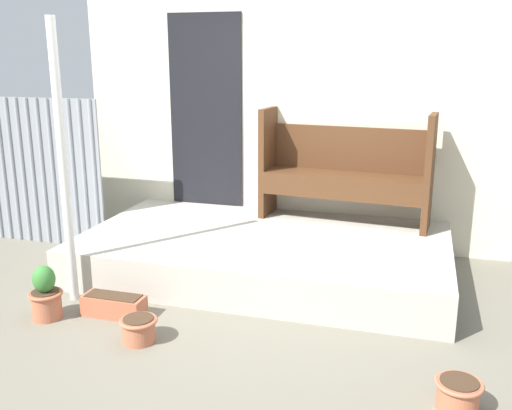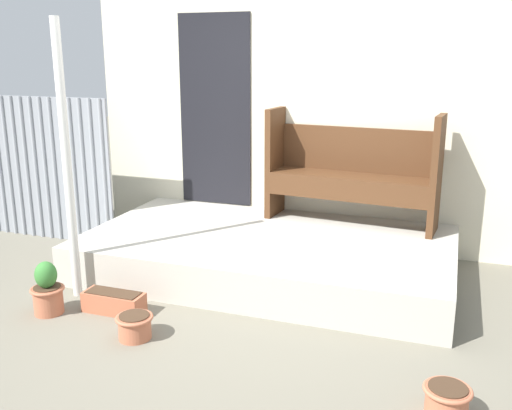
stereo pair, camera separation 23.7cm
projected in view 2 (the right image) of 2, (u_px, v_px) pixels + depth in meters
ground_plane at (239, 315)px, 4.40m from camera, size 24.00×24.00×0.00m
porch_slab at (268, 254)px, 5.23m from camera, size 3.28×1.86×0.35m
house_wall at (294, 119)px, 5.82m from camera, size 4.48×0.08×2.60m
fence_corrugated at (14, 167)px, 6.20m from camera, size 2.43×0.05×1.53m
support_post at (67, 164)px, 4.49m from camera, size 0.07×0.07×2.22m
bench at (352, 167)px, 5.46m from camera, size 1.66×0.55×1.09m
flower_pot_left at (47, 291)px, 4.39m from camera, size 0.26×0.26×0.42m
flower_pot_middle at (135, 325)px, 4.02m from camera, size 0.27×0.27×0.18m
flower_pot_right at (447, 400)px, 3.15m from camera, size 0.27×0.27×0.18m
planter_box_rect at (114, 302)px, 4.43m from camera, size 0.48×0.18×0.17m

